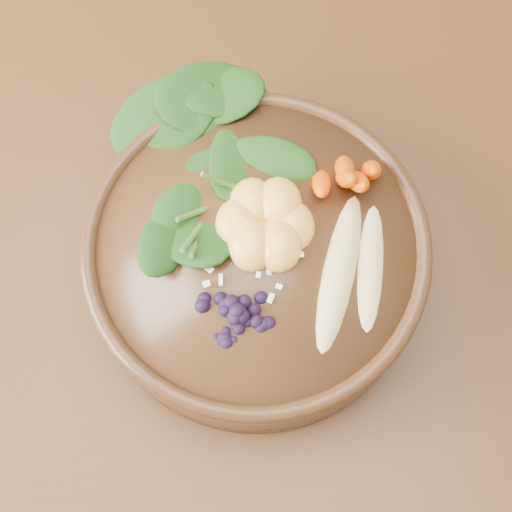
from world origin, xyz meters
TOP-DOWN VIEW (x-y plane):
  - ground at (0.00, 0.00)m, footprint 4.00×4.00m
  - dining_table at (0.00, 0.00)m, footprint 1.60×0.90m
  - stoneware_bowl at (0.05, -0.18)m, footprint 0.39×0.39m
  - kale_heap at (0.03, -0.10)m, footprint 0.25×0.24m
  - carrot_cluster at (0.13, -0.12)m, footprint 0.08×0.08m
  - banana_halves at (0.13, -0.20)m, footprint 0.09×0.16m
  - mandarin_cluster at (0.06, -0.16)m, footprint 0.12×0.12m
  - blueberry_pile at (0.03, -0.24)m, footprint 0.17×0.15m
  - coconut_flakes at (0.04, -0.20)m, footprint 0.12×0.10m

SIDE VIEW (x-z plane):
  - ground at x=0.00m, z-range 0.00..0.00m
  - dining_table at x=0.00m, z-range 0.28..1.03m
  - stoneware_bowl at x=0.05m, z-range 0.75..0.83m
  - coconut_flakes at x=0.04m, z-range 0.83..0.84m
  - banana_halves at x=0.13m, z-range 0.83..0.86m
  - mandarin_cluster at x=0.06m, z-range 0.83..0.87m
  - blueberry_pile at x=0.03m, z-range 0.83..0.87m
  - kale_heap at x=0.03m, z-range 0.83..0.88m
  - carrot_cluster at x=0.13m, z-range 0.83..0.92m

